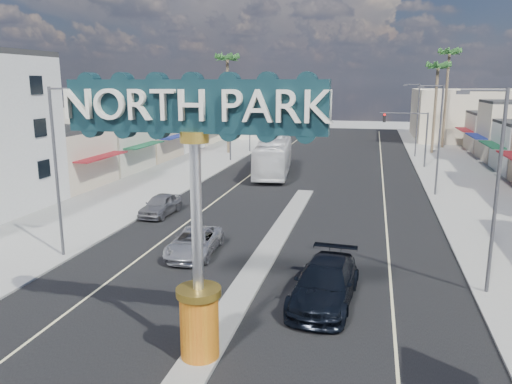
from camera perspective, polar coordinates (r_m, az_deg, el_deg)
The scene contains 24 objects.
ground at distance 43.79m, azimuth 5.87°, elevation 0.26°, with size 160.00×160.00×0.00m, color gray.
road at distance 43.79m, azimuth 5.87°, elevation 0.27°, with size 20.00×120.00×0.01m, color black.
median_island at distance 28.52m, azimuth 1.70°, elevation -6.24°, with size 1.30×30.00×0.16m, color gray.
sidewalk_left at distance 47.56m, azimuth -11.10°, elevation 1.14°, with size 8.00×120.00×0.12m, color gray.
sidewalk_right at distance 44.31m, azimuth 24.13°, elevation -0.56°, with size 8.00×120.00×0.12m, color gray.
storefront_row_left at distance 63.06m, azimuth -14.73°, elevation 6.43°, with size 12.00×42.00×6.00m, color beige.
backdrop_far_left at distance 91.79m, azimuth -4.24°, elevation 9.21°, with size 20.00×20.00×8.00m, color #B7B29E.
backdrop_far_right at distance 89.20m, azimuth 24.16°, elevation 8.07°, with size 20.00×20.00×8.00m, color beige.
gateway_sign at distance 15.75m, azimuth -6.91°, elevation 0.26°, with size 8.20×1.50×9.15m.
traffic_signal_left at distance 58.51m, azimuth -1.26°, elevation 7.64°, with size 5.09×0.45×6.00m.
traffic_signal_right at distance 56.82m, azimuth 17.13°, elevation 6.95°, with size 5.09×0.45×6.00m.
streetlight_l_near at distance 27.76m, azimuth -21.65°, elevation 2.97°, with size 2.03×0.22×9.00m.
streetlight_l_mid at distance 45.49m, azimuth -7.23°, elevation 7.15°, with size 2.03×0.22×9.00m.
streetlight_l_far at distance 66.50m, azimuth -0.59°, elevation 8.92°, with size 2.03×0.22×9.00m.
streetlight_r_near at distance 23.42m, azimuth 25.52°, elevation 1.00°, with size 2.03×0.22×9.00m.
streetlight_r_mid at distance 42.98m, azimuth 20.03°, elevation 6.19°, with size 2.03×0.22×9.00m.
streetlight_r_far at distance 64.81m, azimuth 17.84°, elevation 8.23°, with size 2.03×0.22×9.00m.
palm_left_far at distance 65.14m, azimuth -3.30°, elevation 14.48°, with size 2.60×2.60×13.10m.
palm_right_mid at distance 68.91m, azimuth 20.07°, elevation 12.91°, with size 2.60×2.60×12.10m.
palm_right_far at distance 75.16m, azimuth 21.21°, elevation 14.10°, with size 2.60×2.60×14.10m.
suv_left at distance 27.45m, azimuth -7.08°, elevation -5.74°, with size 2.30×4.98×1.38m, color #B8B8BD.
suv_right at distance 21.71m, azimuth 7.87°, elevation -10.30°, with size 2.45×6.02×1.75m, color black.
car_parked_left at distance 35.79m, azimuth -10.86°, elevation -1.45°, with size 1.76×4.37×1.49m, color slate.
city_bus at distance 50.65m, azimuth 2.01°, elevation 4.04°, with size 2.99×12.80×3.57m, color silver.
Camera 1 is at (5.32, -12.47, 9.25)m, focal length 35.00 mm.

